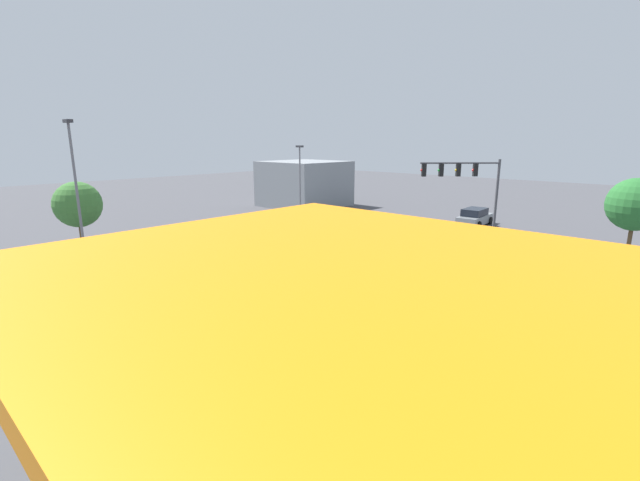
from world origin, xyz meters
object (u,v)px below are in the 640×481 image
Objects in this scene: car_4 at (473,264)px; car_5 at (103,289)px; street_light_pole_b at (75,181)px; car_2 at (245,241)px; street_light_pole_a at (300,174)px; car_0 at (300,286)px; tree_corner_b at (78,205)px; car_3 at (201,263)px; tree_corner_a at (635,205)px; pedestrian at (319,213)px; car_1 at (475,217)px; traffic_signal_mast at (468,183)px.

car_4 is 1.01× the size of car_5.
car_4 is at bearing -142.93° from street_light_pole_b.
car_2 is 0.67× the size of street_light_pole_a.
tree_corner_b reaches higher than car_0.
street_light_pole_a is at bearing -84.39° from street_light_pole_b.
tree_corner_a is at bearing 143.63° from car_3.
street_light_pole_b reaches higher than car_5.
street_light_pole_b reaches higher than pedestrian.
street_light_pole_b is 36.28m from tree_corner_a.
street_light_pole_b is at bearing -123.01° from car_2.
pedestrian is at bearing 163.02° from street_light_pole_a.
car_4 is at bearing 59.63° from tree_corner_a.
tree_corner_b is at bearing 39.97° from tree_corner_a.
car_5 reaches higher than car_4.
car_0 is at bearing 102.30° from car_3.
pedestrian is at bearing 37.48° from car_0.
car_1 is at bearing -114.28° from street_light_pole_b.
car_3 reaches higher than car_5.
tree_corner_a is (-6.20, -10.58, 3.05)m from car_4.
car_2 is at bearing 155.06° from car_1.
pedestrian is 0.35× the size of tree_corner_b.
car_0 is 20.85m from pedestrian.
street_light_pole_b is 3.96m from tree_corner_b.
car_0 is 10.91m from car_2.
car_0 is at bearing 135.32° from street_light_pole_a.
street_light_pole_b is (1.57, 20.73, 4.36)m from pedestrian.
car_3 is at bearing -166.56° from tree_corner_b.
street_light_pole_a is 28.22m from tree_corner_a.
pedestrian reaches higher than car_0.
car_1 is (1.71, -24.77, 0.07)m from car_0.
car_1 is 26.48m from car_3.
car_4 is (-2.43, 3.99, -4.35)m from traffic_signal_mast.
tree_corner_b is (18.37, 3.85, 2.69)m from car_0.
tree_corner_a reaches higher than car_4.
traffic_signal_mast reaches higher than car_3.
car_3 is 0.65× the size of street_light_pole_a.
street_light_pole_b is (7.97, 3.68, 4.60)m from car_3.
traffic_signal_mast reaches higher than tree_corner_b.
pedestrian is at bearing -156.35° from car_3.
car_5 is at bearing -77.70° from car_2.
car_1 is 13.48m from tree_corner_a.
traffic_signal_mast is 10.94m from tree_corner_a.
pedestrian is 20.47m from tree_corner_b.
car_3 is 1.08× the size of car_5.
tree_corner_b is (3.31, -0.99, -1.95)m from street_light_pole_b.
tree_corner_a is at bearing -172.75° from street_light_pole_a.
car_5 is 26.34m from street_light_pole_a.
car_2 is at bearing -6.44° from traffic_signal_mast.
tree_corner_b is (11.28, 2.69, 2.65)m from car_3.
street_light_pole_b reaches higher than tree_corner_a.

